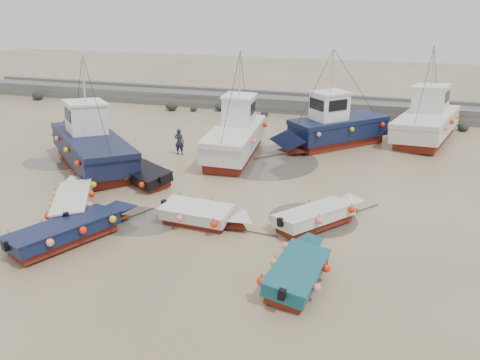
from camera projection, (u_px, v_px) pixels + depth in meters
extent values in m
plane|color=tan|center=(177.00, 217.00, 20.90)|extent=(120.00, 120.00, 0.00)
cube|color=slate|center=(282.00, 104.00, 40.28)|extent=(60.00, 2.20, 1.20)
cube|color=slate|center=(285.00, 93.00, 41.10)|extent=(60.00, 0.60, 0.25)
ellipsoid|color=black|center=(338.00, 120.00, 36.35)|extent=(0.84, 0.86, 0.51)
ellipsoid|color=black|center=(374.00, 117.00, 36.97)|extent=(0.98, 1.07, 0.72)
ellipsoid|color=black|center=(463.00, 127.00, 34.34)|extent=(0.78, 0.90, 0.59)
ellipsoid|color=black|center=(220.00, 107.00, 40.39)|extent=(0.99, 0.80, 0.58)
ellipsoid|color=black|center=(434.00, 126.00, 35.12)|extent=(0.54, 0.46, 0.30)
ellipsoid|color=black|center=(36.00, 98.00, 44.75)|extent=(0.65, 0.64, 0.43)
ellipsoid|color=black|center=(399.00, 122.00, 35.97)|extent=(0.61, 0.47, 0.46)
ellipsoid|color=black|center=(228.00, 110.00, 40.06)|extent=(0.61, 0.53, 0.32)
ellipsoid|color=black|center=(417.00, 121.00, 36.17)|extent=(0.67, 0.55, 0.43)
ellipsoid|color=black|center=(172.00, 106.00, 40.50)|extent=(1.09, 0.88, 0.72)
ellipsoid|color=black|center=(194.00, 109.00, 40.30)|extent=(0.65, 0.60, 0.37)
ellipsoid|color=black|center=(396.00, 123.00, 35.48)|extent=(0.88, 0.64, 0.62)
ellipsoid|color=black|center=(265.00, 114.00, 38.53)|extent=(0.64, 0.62, 0.48)
ellipsoid|color=black|center=(38.00, 96.00, 44.79)|extent=(1.10, 0.87, 0.86)
ellipsoid|color=black|center=(375.00, 119.00, 36.89)|extent=(0.55, 0.45, 0.29)
cylinder|color=#4E493F|center=(126.00, 220.00, 20.65)|extent=(4.89, 4.89, 0.01)
cylinder|color=#4E493F|center=(313.00, 219.00, 20.70)|extent=(3.94, 3.94, 0.01)
cylinder|color=#4E493F|center=(51.00, 164.00, 27.63)|extent=(3.68, 3.68, 0.01)
cylinder|color=#4E493F|center=(266.00, 161.00, 28.00)|extent=(6.23, 6.23, 0.01)
cube|color=maroon|center=(75.00, 209.00, 21.32)|extent=(2.78, 3.68, 0.30)
cube|color=silver|center=(73.00, 202.00, 21.19)|extent=(3.10, 4.01, 0.45)
pyramid|color=silver|center=(77.00, 175.00, 23.08)|extent=(1.58, 1.31, 0.90)
cube|color=brown|center=(73.00, 198.00, 21.13)|extent=(2.55, 3.35, 0.10)
cube|color=silver|center=(73.00, 196.00, 21.09)|extent=(3.19, 4.12, 0.07)
cube|color=black|center=(68.00, 217.00, 19.31)|extent=(0.28, 0.26, 0.35)
cylinder|color=black|center=(82.00, 186.00, 24.26)|extent=(1.02, 1.76, 0.04)
sphere|color=#FF260A|center=(49.00, 215.00, 19.60)|extent=(0.30, 0.30, 0.30)
sphere|color=#FF260A|center=(90.00, 206.00, 20.48)|extent=(0.30, 0.30, 0.30)
sphere|color=#FF260A|center=(53.00, 204.00, 20.71)|extent=(0.30, 0.30, 0.30)
sphere|color=#FF260A|center=(93.00, 195.00, 21.59)|extent=(0.30, 0.30, 0.30)
sphere|color=#FF260A|center=(57.00, 193.00, 21.81)|extent=(0.30, 0.30, 0.30)
sphere|color=#FF260A|center=(94.00, 186.00, 22.69)|extent=(0.30, 0.30, 0.30)
cube|color=maroon|center=(65.00, 240.00, 18.64)|extent=(3.10, 4.18, 0.30)
cube|color=#101837|center=(64.00, 231.00, 18.50)|extent=(3.47, 4.55, 0.45)
pyramid|color=#101837|center=(115.00, 202.00, 20.00)|extent=(1.97, 1.44, 0.90)
cube|color=brown|center=(63.00, 227.00, 18.44)|extent=(2.85, 3.80, 0.10)
cube|color=#101837|center=(63.00, 225.00, 18.41)|extent=(3.58, 4.67, 0.07)
cube|color=black|center=(7.00, 247.00, 16.95)|extent=(0.28, 0.26, 0.35)
cylinder|color=black|center=(136.00, 215.00, 21.01)|extent=(0.91, 1.82, 0.04)
sphere|color=#FF260A|center=(10.00, 235.00, 17.99)|extent=(0.30, 0.30, 0.30)
sphere|color=#FF260A|center=(52.00, 247.00, 17.13)|extent=(0.30, 0.30, 0.30)
sphere|color=#FF260A|center=(43.00, 223.00, 18.90)|extent=(0.30, 0.30, 0.30)
sphere|color=#FF260A|center=(85.00, 234.00, 18.03)|extent=(0.30, 0.30, 0.30)
sphere|color=#FF260A|center=(73.00, 213.00, 19.80)|extent=(0.30, 0.30, 0.30)
sphere|color=#FF260A|center=(114.00, 223.00, 18.94)|extent=(0.30, 0.30, 0.30)
cube|color=maroon|center=(295.00, 282.00, 15.85)|extent=(1.55, 3.03, 0.30)
cube|color=#134E5A|center=(296.00, 273.00, 15.71)|extent=(1.79, 3.27, 0.45)
pyramid|color=#134E5A|center=(312.00, 236.00, 17.18)|extent=(1.50, 0.88, 0.90)
cube|color=brown|center=(296.00, 268.00, 15.65)|extent=(1.45, 2.74, 0.10)
cube|color=#134E5A|center=(296.00, 266.00, 15.62)|extent=(1.85, 3.34, 0.07)
cube|color=black|center=(280.00, 294.00, 14.26)|extent=(0.24, 0.20, 0.35)
cylinder|color=black|center=(316.00, 248.00, 18.24)|extent=(0.28, 1.99, 0.04)
sphere|color=#FF260A|center=(259.00, 283.00, 14.93)|extent=(0.30, 0.30, 0.30)
sphere|color=#FF260A|center=(315.00, 285.00, 14.83)|extent=(0.30, 0.30, 0.30)
sphere|color=#FF260A|center=(272.00, 264.00, 15.99)|extent=(0.30, 0.30, 0.30)
sphere|color=#FF260A|center=(325.00, 266.00, 15.89)|extent=(0.30, 0.30, 0.30)
sphere|color=#FF260A|center=(284.00, 248.00, 17.05)|extent=(0.30, 0.30, 0.30)
cube|color=maroon|center=(315.00, 224.00, 19.91)|extent=(2.97, 3.29, 0.30)
cube|color=silver|center=(315.00, 216.00, 19.78)|extent=(3.28, 3.61, 0.45)
pyramid|color=silver|center=(351.00, 195.00, 20.72)|extent=(1.52, 1.42, 0.90)
cube|color=brown|center=(316.00, 213.00, 19.72)|extent=(2.72, 3.00, 0.10)
cube|color=silver|center=(316.00, 211.00, 19.69)|extent=(3.37, 3.70, 0.07)
cube|color=black|center=(281.00, 223.00, 18.75)|extent=(0.28, 0.28, 0.35)
cylinder|color=black|center=(363.00, 210.00, 21.53)|extent=(1.29, 1.58, 0.04)
sphere|color=#FF260A|center=(277.00, 215.00, 19.63)|extent=(0.30, 0.30, 0.30)
sphere|color=#FF260A|center=(321.00, 224.00, 18.87)|extent=(0.30, 0.30, 0.30)
sphere|color=#FF260A|center=(311.00, 205.00, 20.61)|extent=(0.30, 0.30, 0.30)
sphere|color=#FF260A|center=(353.00, 213.00, 19.85)|extent=(0.30, 0.30, 0.30)
cube|color=maroon|center=(142.00, 179.00, 24.87)|extent=(3.71, 2.86, 0.30)
cube|color=black|center=(142.00, 172.00, 24.74)|extent=(4.05, 3.18, 0.45)
pyramid|color=black|center=(119.00, 155.00, 26.10)|extent=(1.36, 1.66, 0.90)
cube|color=brown|center=(141.00, 169.00, 24.68)|extent=(3.37, 2.62, 0.10)
cube|color=black|center=(141.00, 168.00, 24.64)|extent=(4.15, 3.28, 0.07)
cube|color=black|center=(163.00, 179.00, 23.33)|extent=(0.27, 0.28, 0.35)
cylinder|color=black|center=(113.00, 167.00, 27.07)|extent=(1.76, 1.02, 0.04)
sphere|color=#FF260A|center=(143.00, 182.00, 23.12)|extent=(0.30, 0.30, 0.30)
sphere|color=#FF260A|center=(163.00, 170.00, 24.74)|extent=(0.30, 0.30, 0.30)
sphere|color=#FF260A|center=(127.00, 175.00, 24.14)|extent=(0.30, 0.30, 0.30)
sphere|color=#FF260A|center=(148.00, 163.00, 25.77)|extent=(0.30, 0.30, 0.30)
sphere|color=#FF260A|center=(112.00, 167.00, 25.16)|extent=(0.30, 0.30, 0.30)
cube|color=maroon|center=(197.00, 220.00, 20.25)|extent=(2.81, 1.32, 0.30)
cube|color=silver|center=(197.00, 212.00, 20.12)|extent=(3.02, 1.53, 0.45)
pyramid|color=silver|center=(236.00, 209.00, 19.36)|extent=(0.79, 1.39, 0.90)
cube|color=brown|center=(197.00, 209.00, 20.06)|extent=(2.54, 1.23, 0.10)
cube|color=silver|center=(197.00, 207.00, 20.03)|extent=(3.09, 1.59, 0.07)
cube|color=black|center=(165.00, 204.00, 20.56)|extent=(0.19, 0.23, 0.35)
cylinder|color=black|center=(255.00, 233.00, 19.44)|extent=(2.00, 0.16, 0.04)
sphere|color=#FF260A|center=(181.00, 199.00, 21.16)|extent=(0.30, 0.30, 0.30)
sphere|color=#FF260A|center=(180.00, 216.00, 19.51)|extent=(0.30, 0.30, 0.30)
sphere|color=#FF260A|center=(212.00, 204.00, 20.65)|extent=(0.30, 0.30, 0.30)
sphere|color=#FF260A|center=(214.00, 222.00, 19.00)|extent=(0.30, 0.30, 0.30)
cube|color=maroon|center=(93.00, 163.00, 26.85)|extent=(7.17, 6.81, 0.55)
cube|color=#121832|center=(92.00, 151.00, 26.58)|extent=(7.86, 7.49, 0.95)
pyramid|color=#121832|center=(72.00, 122.00, 29.98)|extent=(2.96, 3.06, 1.40)
cube|color=brown|center=(91.00, 142.00, 26.39)|extent=(7.65, 7.29, 0.08)
cube|color=#121832|center=(90.00, 140.00, 26.34)|extent=(8.04, 7.66, 0.30)
cube|color=white|center=(83.00, 119.00, 26.86)|extent=(2.82, 2.82, 1.70)
cube|color=white|center=(82.00, 103.00, 26.53)|extent=(3.04, 3.04, 0.12)
cube|color=black|center=(79.00, 111.00, 27.59)|extent=(1.17, 1.29, 0.68)
cylinder|color=#B7B7B2|center=(79.00, 79.00, 26.04)|extent=(0.10, 0.10, 2.60)
cylinder|color=black|center=(71.00, 143.00, 31.55)|extent=(2.26, 2.05, 0.05)
sphere|color=#FC7D72|center=(76.00, 166.00, 23.16)|extent=(0.30, 0.30, 0.30)
sphere|color=#FC7D72|center=(128.00, 149.00, 25.65)|extent=(0.30, 0.30, 0.30)
sphere|color=#FC7D72|center=(65.00, 152.00, 25.20)|extent=(0.30, 0.30, 0.30)
sphere|color=#FC7D72|center=(114.00, 138.00, 27.69)|extent=(0.30, 0.30, 0.30)
sphere|color=#FC7D72|center=(56.00, 141.00, 27.25)|extent=(0.30, 0.30, 0.30)
sphere|color=#FC7D72|center=(102.00, 129.00, 29.74)|extent=(0.30, 0.30, 0.30)
cube|color=maroon|center=(234.00, 153.00, 28.68)|extent=(2.60, 6.85, 0.55)
cube|color=silver|center=(234.00, 141.00, 28.41)|extent=(3.01, 7.37, 0.95)
pyramid|color=silver|center=(248.00, 114.00, 31.92)|extent=(2.57, 1.61, 1.40)
cube|color=brown|center=(234.00, 133.00, 28.22)|extent=(2.90, 7.20, 0.08)
cube|color=silver|center=(234.00, 131.00, 28.17)|extent=(3.07, 7.53, 0.30)
cube|color=white|center=(238.00, 111.00, 28.71)|extent=(1.87, 2.13, 1.70)
cube|color=white|center=(238.00, 96.00, 28.38)|extent=(2.02, 2.30, 0.12)
cube|color=black|center=(241.00, 104.00, 29.54)|extent=(1.47, 0.16, 0.68)
cylinder|color=#B7B7B2|center=(238.00, 74.00, 27.88)|extent=(0.10, 0.10, 2.60)
cylinder|color=black|center=(251.00, 134.00, 33.58)|extent=(0.28, 2.99, 0.05)
sphere|color=#FC7D72|center=(199.00, 148.00, 25.95)|extent=(0.30, 0.30, 0.30)
sphere|color=#FC7D72|center=(253.00, 141.00, 27.13)|extent=(0.30, 0.30, 0.30)
sphere|color=#FC7D72|center=(217.00, 130.00, 29.42)|extent=(0.30, 0.30, 0.30)
sphere|color=#FC7D72|center=(264.00, 125.00, 30.61)|extent=(0.30, 0.30, 0.30)
cube|color=maroon|center=(337.00, 141.00, 31.00)|extent=(5.70, 5.70, 0.55)
cube|color=#0F1736|center=(338.00, 130.00, 30.73)|extent=(6.27, 6.26, 0.95)
pyramid|color=#0F1736|center=(290.00, 127.00, 28.82)|extent=(2.67, 2.67, 1.40)
cube|color=brown|center=(339.00, 123.00, 30.54)|extent=(6.09, 6.09, 0.08)
cube|color=#0F1736|center=(339.00, 120.00, 30.49)|extent=(6.40, 6.40, 0.30)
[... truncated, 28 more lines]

